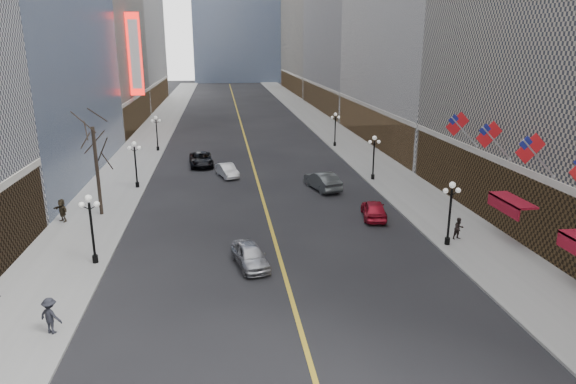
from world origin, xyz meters
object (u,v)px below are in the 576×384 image
object	(u,v)px
streetlamp_west_1	(91,222)
car_nb_near	(250,255)
streetlamp_east_1	(450,207)
car_sb_mid	(374,209)
car_sb_far	(322,181)
streetlamp_west_3	(157,129)
car_nb_mid	(227,170)
streetlamp_west_2	(135,160)
car_nb_far	(201,159)
streetlamp_east_3	(335,126)
streetlamp_east_2	(374,153)

from	to	relation	value
streetlamp_west_1	car_nb_near	world-z (taller)	streetlamp_west_1
streetlamp_east_1	car_sb_mid	distance (m)	7.62
streetlamp_west_1	car_sb_far	size ratio (longest dim) A/B	0.87
streetlamp_west_3	car_nb_mid	bearing A→B (deg)	-58.76
streetlamp_west_2	car_nb_near	distance (m)	21.94
car_nb_far	car_sb_far	distance (m)	16.56
streetlamp_east_3	car_sb_far	xyz separation A→B (m)	(-5.80, -20.58, -2.04)
streetlamp_east_2	car_sb_far	size ratio (longest dim) A/B	0.87
car_nb_mid	streetlamp_east_1	bearing A→B (deg)	-71.89
streetlamp_west_1	car_nb_mid	bearing A→B (deg)	67.83
streetlamp_west_1	streetlamp_west_2	size ratio (longest dim) A/B	1.00
car_sb_mid	car_sb_far	size ratio (longest dim) A/B	0.85
streetlamp_east_1	car_sb_far	size ratio (longest dim) A/B	0.87
streetlamp_east_2	streetlamp_west_2	xyz separation A→B (m)	(-23.60, 0.00, 0.00)
streetlamp_west_3	car_nb_mid	xyz separation A→B (m)	(8.77, -14.47, -2.22)
streetlamp_west_1	car_nb_near	xyz separation A→B (m)	(9.80, -1.51, -2.17)
car_nb_near	streetlamp_west_2	bearing A→B (deg)	104.01
streetlamp_east_1	car_sb_far	world-z (taller)	streetlamp_east_1
streetlamp_east_3	streetlamp_west_1	bearing A→B (deg)	-123.25
car_nb_near	streetlamp_east_1	bearing A→B (deg)	-6.40
streetlamp_east_3	car_nb_mid	bearing A→B (deg)	-135.70
car_nb_far	car_sb_mid	distance (m)	24.96
streetlamp_west_1	car_nb_far	bearing A→B (deg)	77.68
streetlamp_west_2	car_nb_near	bearing A→B (deg)	-63.33
streetlamp_west_3	car_sb_mid	distance (m)	35.85
car_nb_far	streetlamp_west_3	bearing A→B (deg)	117.67
streetlamp_west_1	car_sb_far	distance (m)	23.64
streetlamp_west_2	car_nb_far	distance (m)	10.89
car_nb_mid	car_sb_mid	xyz separation A→B (m)	(11.49, -15.02, 0.07)
streetlamp_west_1	streetlamp_west_3	world-z (taller)	same
streetlamp_east_1	car_nb_far	bearing A→B (deg)	123.37
streetlamp_west_2	car_nb_mid	bearing A→B (deg)	21.93
streetlamp_east_2	car_nb_near	bearing A→B (deg)	-125.27
streetlamp_west_2	car_nb_near	xyz separation A→B (m)	(9.80, -19.51, -2.17)
streetlamp_east_2	streetlamp_west_3	xyz separation A→B (m)	(-23.60, 18.00, 0.00)
streetlamp_east_1	car_nb_far	xyz separation A→B (m)	(-17.72, 26.91, -2.13)
streetlamp_east_2	car_nb_near	size ratio (longest dim) A/B	1.05
streetlamp_east_2	streetlamp_east_3	xyz separation A→B (m)	(0.00, 18.00, 0.00)
streetlamp_east_3	streetlamp_west_3	bearing A→B (deg)	180.00
streetlamp_east_3	streetlamp_west_3	world-z (taller)	same
streetlamp_west_2	car_nb_mid	xyz separation A→B (m)	(8.77, 3.53, -2.22)
streetlamp_east_1	streetlamp_west_1	bearing A→B (deg)	180.00
streetlamp_west_2	car_sb_far	xyz separation A→B (m)	(17.80, -2.58, -2.04)
streetlamp_east_1	car_sb_mid	world-z (taller)	streetlamp_east_1
streetlamp_east_1	streetlamp_west_1	world-z (taller)	same
streetlamp_west_2	car_nb_far	bearing A→B (deg)	56.59
car_nb_far	car_nb_mid	bearing A→B (deg)	-66.91
streetlamp_west_3	car_nb_mid	size ratio (longest dim) A/B	1.09
streetlamp_west_2	streetlamp_west_3	world-z (taller)	same
streetlamp_east_2	streetlamp_west_2	bearing A→B (deg)	180.00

